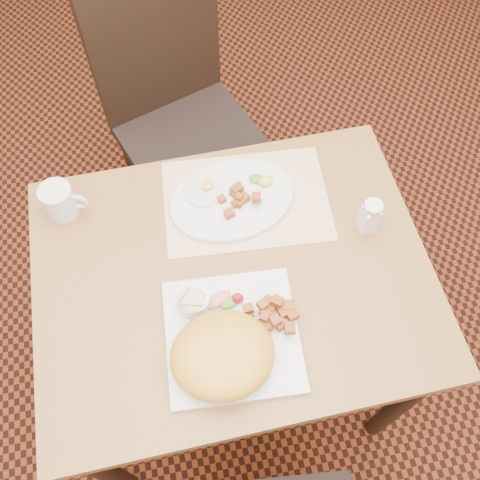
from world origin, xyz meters
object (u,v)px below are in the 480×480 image
(chair_far, at_px, (179,109))
(coffee_mug, at_px, (60,201))
(salt_shaker, at_px, (370,216))
(table, at_px, (233,292))
(plate_oval, at_px, (232,200))
(plate_square, at_px, (232,336))

(chair_far, height_order, coffee_mug, chair_far)
(chair_far, relative_size, salt_shaker, 9.70)
(table, relative_size, chair_far, 0.93)
(chair_far, bearing_deg, plate_oval, 78.55)
(chair_far, height_order, plate_oval, chair_far)
(coffee_mug, bearing_deg, plate_square, -50.48)
(table, height_order, plate_square, plate_square)
(table, xyz_separation_m, plate_oval, (0.04, 0.19, 0.12))
(chair_far, distance_m, coffee_mug, 0.63)
(table, height_order, salt_shaker, salt_shaker)
(plate_square, bearing_deg, chair_far, 89.82)
(salt_shaker, bearing_deg, plate_square, -151.59)
(table, xyz_separation_m, chair_far, (-0.03, 0.71, -0.10))
(table, height_order, chair_far, chair_far)
(chair_far, height_order, plate_square, chair_far)
(table, relative_size, plate_oval, 2.96)
(table, height_order, plate_oval, plate_oval)
(chair_far, xyz_separation_m, salt_shaker, (0.36, -0.67, 0.26))
(plate_square, relative_size, plate_oval, 0.92)
(coffee_mug, bearing_deg, table, -34.50)
(plate_square, xyz_separation_m, coffee_mug, (-0.33, 0.40, 0.04))
(plate_oval, distance_m, salt_shaker, 0.33)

